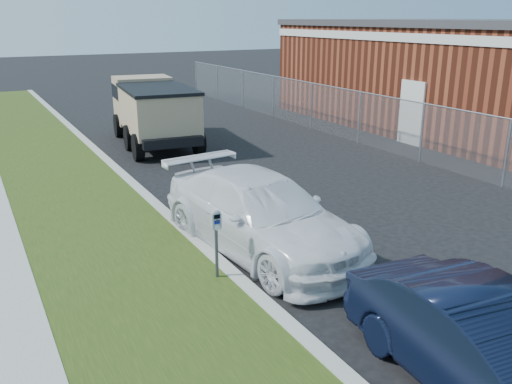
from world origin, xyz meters
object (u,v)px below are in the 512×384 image
parking_meter (216,229)px  navy_sedan (487,349)px  white_wagon (260,213)px  dump_truck (153,109)px

parking_meter → navy_sedan: bearing=-66.4°
parking_meter → white_wagon: 1.66m
parking_meter → dump_truck: dump_truck is taller
navy_sedan → parking_meter: bearing=115.0°
white_wagon → navy_sedan: bearing=-94.2°
navy_sedan → dump_truck: size_ratio=0.68×
dump_truck → navy_sedan: bearing=-87.4°
white_wagon → dump_truck: (1.13, 9.82, 0.50)m
navy_sedan → dump_truck: (0.91, 14.82, 0.58)m
navy_sedan → white_wagon: bearing=96.5°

